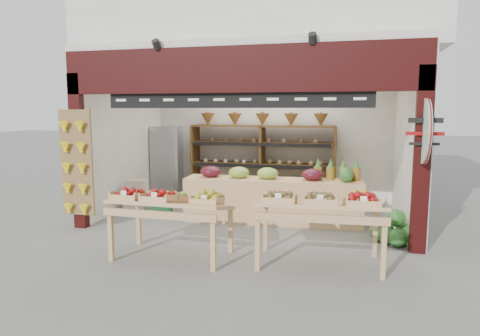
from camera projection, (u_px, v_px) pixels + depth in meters
name	position (u px, v px, depth m)	size (l,w,h in m)	color
ground	(248.00, 222.00, 7.85)	(60.00, 60.00, 0.00)	slate
shop_structure	(266.00, 19.00, 8.88)	(6.36, 5.12, 5.40)	white
banana_board	(76.00, 165.00, 7.24)	(0.60, 0.15, 1.80)	brown
gift_sign	(425.00, 131.00, 5.85)	(0.04, 0.93, 0.92)	#B2DFC8
back_shelving	(262.00, 148.00, 9.51)	(3.22, 0.53, 1.97)	brown
refrigerator	(168.00, 161.00, 10.13)	(0.65, 0.65, 1.66)	#B1B4B8
cardboard_stack	(148.00, 200.00, 8.61)	(1.03, 0.80, 0.66)	beige
mid_counter	(272.00, 198.00, 7.78)	(3.23, 0.76, 1.02)	tan
display_table_left	(165.00, 201.00, 5.95)	(1.59, 0.91, 1.01)	tan
display_table_right	(320.00, 203.00, 5.61)	(1.71, 1.02, 1.05)	tan
watermelon_pile	(394.00, 232.00, 6.60)	(0.67, 0.67, 0.52)	#1B531D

